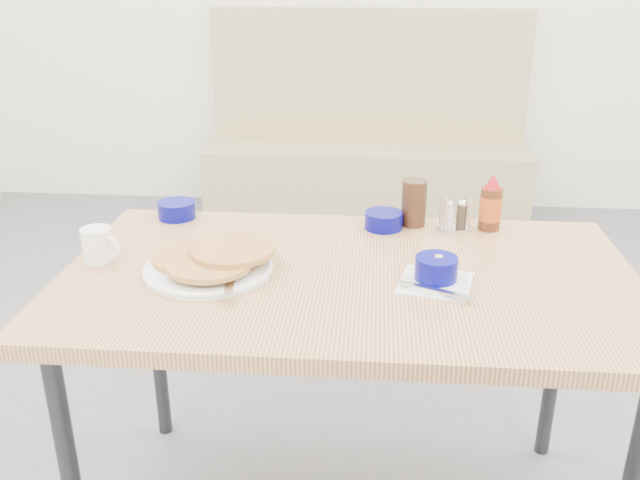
# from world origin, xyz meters

# --- Properties ---
(booth_bench) EXTENTS (1.90, 0.56, 1.22)m
(booth_bench) POSITION_xyz_m (0.00, 2.78, 0.35)
(booth_bench) COLOR tan
(booth_bench) RESTS_ON ground
(dining_table) EXTENTS (1.40, 0.80, 0.76)m
(dining_table) POSITION_xyz_m (0.00, 0.25, 0.70)
(dining_table) COLOR tan
(dining_table) RESTS_ON ground
(pancake_plate) EXTENTS (0.32, 0.33, 0.06)m
(pancake_plate) POSITION_xyz_m (-0.34, 0.23, 0.78)
(pancake_plate) COLOR white
(pancake_plate) RESTS_ON dining_table
(coffee_mug) EXTENTS (0.11, 0.08, 0.09)m
(coffee_mug) POSITION_xyz_m (-0.63, 0.27, 0.80)
(coffee_mug) COLOR white
(coffee_mug) RESTS_ON dining_table
(grits_setting) EXTENTS (0.20, 0.21, 0.07)m
(grits_setting) POSITION_xyz_m (0.21, 0.20, 0.79)
(grits_setting) COLOR white
(grits_setting) RESTS_ON dining_table
(creamer_bowl) EXTENTS (0.11, 0.11, 0.05)m
(creamer_bowl) POSITION_xyz_m (-0.53, 0.59, 0.78)
(creamer_bowl) COLOR #04066D
(creamer_bowl) RESTS_ON dining_table
(butter_bowl) EXTENTS (0.11, 0.11, 0.05)m
(butter_bowl) POSITION_xyz_m (0.08, 0.55, 0.78)
(butter_bowl) COLOR #04066D
(butter_bowl) RESTS_ON dining_table
(amber_tumbler) EXTENTS (0.09, 0.09, 0.13)m
(amber_tumbler) POSITION_xyz_m (0.17, 0.59, 0.83)
(amber_tumbler) COLOR #341D10
(amber_tumbler) RESTS_ON dining_table
(condiment_caddy) EXTENTS (0.10, 0.07, 0.10)m
(condiment_caddy) POSITION_xyz_m (0.28, 0.57, 0.80)
(condiment_caddy) COLOR silver
(condiment_caddy) RESTS_ON dining_table
(syrup_bottle) EXTENTS (0.06, 0.06, 0.16)m
(syrup_bottle) POSITION_xyz_m (0.38, 0.57, 0.83)
(syrup_bottle) COLOR #47230F
(syrup_bottle) RESTS_ON dining_table
(sugar_wrapper) EXTENTS (0.05, 0.05, 0.00)m
(sugar_wrapper) POSITION_xyz_m (-0.38, 0.29, 0.76)
(sugar_wrapper) COLOR #D34746
(sugar_wrapper) RESTS_ON dining_table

